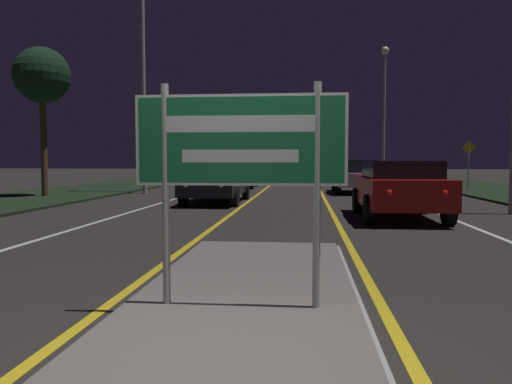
{
  "coord_description": "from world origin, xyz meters",
  "views": [
    {
      "loc": [
        0.58,
        -3.13,
        1.44
      ],
      "look_at": [
        0.0,
        2.86,
        1.05
      ],
      "focal_mm": 35.0,
      "sensor_mm": 36.0,
      "label": 1
    }
  ],
  "objects_px": {
    "streetlight_left_near": "(143,63)",
    "warning_sign": "(469,160)",
    "highway_sign": "(240,151)",
    "streetlight_right_far": "(384,90)",
    "car_receding_0": "(399,188)",
    "car_receding_1": "(355,176)",
    "car_approaching_0": "(217,181)",
    "car_approaching_1": "(238,173)"
  },
  "relations": [
    {
      "from": "car_approaching_1",
      "to": "warning_sign",
      "type": "relative_size",
      "value": 1.83
    },
    {
      "from": "car_receding_1",
      "to": "car_approaching_0",
      "type": "relative_size",
      "value": 0.91
    },
    {
      "from": "streetlight_left_near",
      "to": "car_receding_1",
      "type": "bearing_deg",
      "value": 7.55
    },
    {
      "from": "streetlight_left_near",
      "to": "car_approaching_0",
      "type": "distance_m",
      "value": 7.47
    },
    {
      "from": "streetlight_left_near",
      "to": "streetlight_right_far",
      "type": "height_order",
      "value": "streetlight_right_far"
    },
    {
      "from": "streetlight_left_near",
      "to": "car_receding_0",
      "type": "height_order",
      "value": "streetlight_left_near"
    },
    {
      "from": "streetlight_left_near",
      "to": "streetlight_right_far",
      "type": "relative_size",
      "value": 0.93
    },
    {
      "from": "streetlight_right_far",
      "to": "car_approaching_1",
      "type": "relative_size",
      "value": 2.39
    },
    {
      "from": "streetlight_left_near",
      "to": "car_receding_1",
      "type": "relative_size",
      "value": 2.13
    },
    {
      "from": "highway_sign",
      "to": "streetlight_left_near",
      "type": "distance_m",
      "value": 18.06
    },
    {
      "from": "highway_sign",
      "to": "warning_sign",
      "type": "relative_size",
      "value": 0.9
    },
    {
      "from": "car_receding_0",
      "to": "car_receding_1",
      "type": "height_order",
      "value": "car_receding_1"
    },
    {
      "from": "streetlight_right_far",
      "to": "car_approaching_1",
      "type": "distance_m",
      "value": 16.69
    },
    {
      "from": "car_receding_0",
      "to": "warning_sign",
      "type": "xyz_separation_m",
      "value": [
        5.45,
        12.03,
        0.67
      ]
    },
    {
      "from": "car_approaching_1",
      "to": "streetlight_left_near",
      "type": "bearing_deg",
      "value": -123.75
    },
    {
      "from": "car_receding_1",
      "to": "warning_sign",
      "type": "bearing_deg",
      "value": 23.16
    },
    {
      "from": "streetlight_left_near",
      "to": "warning_sign",
      "type": "height_order",
      "value": "streetlight_left_near"
    },
    {
      "from": "streetlight_right_far",
      "to": "car_receding_1",
      "type": "relative_size",
      "value": 2.29
    },
    {
      "from": "streetlight_right_far",
      "to": "car_approaching_0",
      "type": "relative_size",
      "value": 2.09
    },
    {
      "from": "highway_sign",
      "to": "car_receding_1",
      "type": "height_order",
      "value": "highway_sign"
    },
    {
      "from": "streetlight_right_far",
      "to": "warning_sign",
      "type": "bearing_deg",
      "value": -82.61
    },
    {
      "from": "car_receding_1",
      "to": "car_approaching_0",
      "type": "xyz_separation_m",
      "value": [
        -5.17,
        -5.36,
        -0.03
      ]
    },
    {
      "from": "streetlight_right_far",
      "to": "car_receding_0",
      "type": "relative_size",
      "value": 2.41
    },
    {
      "from": "car_approaching_1",
      "to": "warning_sign",
      "type": "distance_m",
      "value": 11.35
    },
    {
      "from": "car_receding_0",
      "to": "car_receding_1",
      "type": "relative_size",
      "value": 0.95
    },
    {
      "from": "car_receding_0",
      "to": "car_approaching_0",
      "type": "height_order",
      "value": "car_receding_0"
    },
    {
      "from": "highway_sign",
      "to": "streetlight_right_far",
      "type": "relative_size",
      "value": 0.21
    },
    {
      "from": "car_receding_1",
      "to": "highway_sign",
      "type": "bearing_deg",
      "value": -99.05
    },
    {
      "from": "streetlight_left_near",
      "to": "car_approaching_1",
      "type": "xyz_separation_m",
      "value": [
        3.37,
        5.04,
        -4.76
      ]
    },
    {
      "from": "streetlight_left_near",
      "to": "streetlight_right_far",
      "type": "bearing_deg",
      "value": 53.77
    },
    {
      "from": "car_receding_0",
      "to": "car_approaching_1",
      "type": "distance_m",
      "value": 14.7
    },
    {
      "from": "car_receding_0",
      "to": "car_receding_1",
      "type": "xyz_separation_m",
      "value": [
        -0.09,
        9.66,
        -0.0
      ]
    },
    {
      "from": "highway_sign",
      "to": "car_approaching_0",
      "type": "height_order",
      "value": "highway_sign"
    },
    {
      "from": "car_receding_0",
      "to": "car_approaching_0",
      "type": "relative_size",
      "value": 0.87
    },
    {
      "from": "car_approaching_0",
      "to": "car_approaching_1",
      "type": "xyz_separation_m",
      "value": [
        -0.53,
        9.2,
        0.06
      ]
    },
    {
      "from": "car_receding_0",
      "to": "car_approaching_0",
      "type": "bearing_deg",
      "value": 140.72
    },
    {
      "from": "car_approaching_0",
      "to": "streetlight_left_near",
      "type": "bearing_deg",
      "value": 133.19
    },
    {
      "from": "streetlight_right_far",
      "to": "car_approaching_1",
      "type": "bearing_deg",
      "value": -127.2
    },
    {
      "from": "streetlight_left_near",
      "to": "warning_sign",
      "type": "distance_m",
      "value": 15.59
    },
    {
      "from": "streetlight_right_far",
      "to": "car_approaching_0",
      "type": "bearing_deg",
      "value": -112.37
    },
    {
      "from": "car_approaching_0",
      "to": "warning_sign",
      "type": "bearing_deg",
      "value": 35.82
    },
    {
      "from": "car_approaching_0",
      "to": "streetlight_right_far",
      "type": "bearing_deg",
      "value": 67.63
    }
  ]
}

